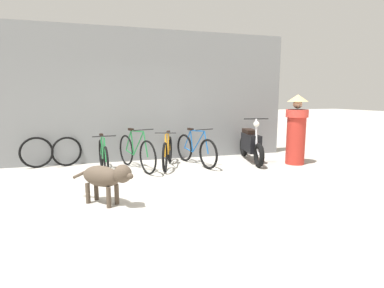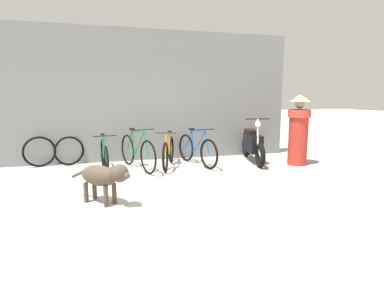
% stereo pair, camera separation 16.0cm
% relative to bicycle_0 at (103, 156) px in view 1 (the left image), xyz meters
% --- Properties ---
extents(ground_plane, '(60.00, 60.00, 0.00)m').
position_rel_bicycle_0_xyz_m(ground_plane, '(1.04, -1.87, -0.34)').
color(ground_plane, '#ADA89E').
extents(shop_wall_back, '(7.50, 0.20, 3.21)m').
position_rel_bicycle_0_xyz_m(shop_wall_back, '(1.04, 1.06, 1.27)').
color(shop_wall_back, slate).
rests_on(shop_wall_back, ground).
extents(bicycle_0, '(0.46, 1.64, 0.82)m').
position_rel_bicycle_0_xyz_m(bicycle_0, '(0.00, 0.00, 0.00)').
color(bicycle_0, black).
rests_on(bicycle_0, ground).
extents(bicycle_1, '(0.67, 1.69, 0.92)m').
position_rel_bicycle_0_xyz_m(bicycle_1, '(0.70, 0.04, 0.04)').
color(bicycle_1, black).
rests_on(bicycle_1, ground).
extents(bicycle_2, '(0.60, 1.53, 0.83)m').
position_rel_bicycle_0_xyz_m(bicycle_2, '(1.41, 0.09, -0.00)').
color(bicycle_2, black).
rests_on(bicycle_2, ground).
extents(bicycle_3, '(0.58, 1.63, 0.88)m').
position_rel_bicycle_0_xyz_m(bicycle_3, '(2.08, 0.10, 0.02)').
color(bicycle_3, black).
rests_on(bicycle_3, ground).
extents(motorcycle, '(0.59, 1.84, 1.10)m').
position_rel_bicycle_0_xyz_m(motorcycle, '(3.51, 0.09, 0.09)').
color(motorcycle, black).
rests_on(motorcycle, ground).
extents(stray_dog, '(0.92, 0.89, 0.64)m').
position_rel_bicycle_0_xyz_m(stray_dog, '(0.04, -2.07, 0.08)').
color(stray_dog, '#4C3F33').
rests_on(stray_dog, ground).
extents(person_in_robes, '(0.66, 0.66, 1.64)m').
position_rel_bicycle_0_xyz_m(person_in_robes, '(4.39, -0.47, 0.51)').
color(person_in_robes, '#B72D23').
rests_on(person_in_robes, ground).
extents(spare_tire_left, '(0.69, 0.25, 0.71)m').
position_rel_bicycle_0_xyz_m(spare_tire_left, '(-1.44, 0.80, 0.01)').
color(spare_tire_left, black).
rests_on(spare_tire_left, ground).
extents(spare_tire_right, '(0.65, 0.31, 0.69)m').
position_rel_bicycle_0_xyz_m(spare_tire_right, '(-0.81, 0.81, 0.00)').
color(spare_tire_right, black).
rests_on(spare_tire_right, ground).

